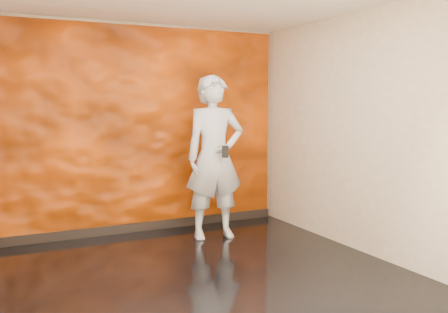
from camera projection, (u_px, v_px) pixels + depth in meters
room at (201, 138)px, 4.97m from camera, size 4.02×4.02×2.81m
feature_wall at (143, 130)px, 6.72m from camera, size 3.90×0.06×2.75m
baseboard at (145, 226)px, 6.83m from camera, size 3.90×0.04×0.12m
man at (215, 157)px, 6.40m from camera, size 0.82×0.58×2.10m
phone at (225, 152)px, 6.10m from camera, size 0.08×0.04×0.15m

